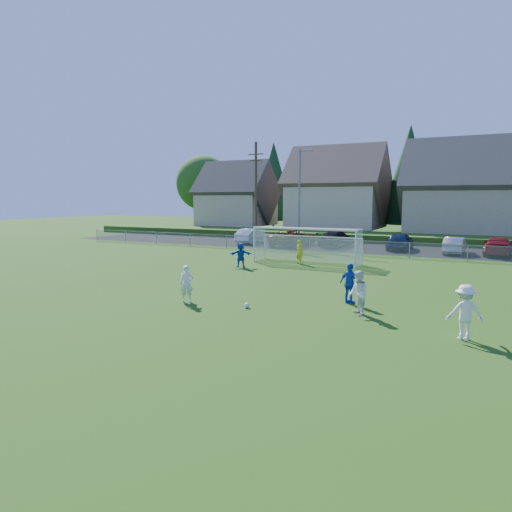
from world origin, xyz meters
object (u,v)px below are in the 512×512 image
object	(u,v)px
player_white_c	(465,312)
player_blue_b	(241,255)
player_white_a	(187,284)
car_d	(336,239)
soccer_ball	(247,305)
soccer_goal	(308,240)
car_b	(250,236)
car_c	(293,237)
player_white_b	(358,293)
car_e	(400,241)
car_g	(498,246)
car_f	(455,245)
goalkeeper	(299,252)
player_blue_a	(350,284)

from	to	relation	value
player_white_c	player_blue_b	xyz separation A→B (m)	(-13.75, 10.40, -0.08)
player_white_a	car_d	xyz separation A→B (m)	(-0.94, 25.51, -0.07)
soccer_ball	soccer_goal	size ratio (longest dim) A/B	0.03
car_b	car_c	world-z (taller)	car_c
player_white_b	car_d	distance (m)	25.74
player_white_b	car_d	size ratio (longest dim) A/B	0.34
car_c	car_e	xyz separation A→B (m)	(9.66, 0.99, -0.03)
player_white_c	car_b	size ratio (longest dim) A/B	0.40
player_white_b	car_g	xyz separation A→B (m)	(5.31, 23.32, -0.13)
car_b	car_g	bearing A→B (deg)	176.25
car_b	car_e	world-z (taller)	car_e
player_white_b	car_g	size ratio (longest dim) A/B	0.34
player_white_a	car_f	bearing A→B (deg)	34.82
car_g	car_c	bearing A→B (deg)	3.69
soccer_ball	car_c	distance (m)	25.09
car_b	player_blue_b	bearing A→B (deg)	111.94
soccer_ball	car_c	bearing A→B (deg)	107.59
player_white_b	goalkeeper	size ratio (longest dim) A/B	1.04
player_white_c	car_e	distance (m)	26.21
player_white_a	goalkeeper	size ratio (longest dim) A/B	0.97
player_white_b	car_e	distance (m)	24.07
player_blue_a	car_g	bearing A→B (deg)	-84.67
player_white_b	player_white_c	bearing A→B (deg)	33.70
soccer_ball	player_blue_a	size ratio (longest dim) A/B	0.13
car_f	soccer_goal	xyz separation A→B (m)	(-8.88, -10.41, 0.94)
goalkeeper	car_e	bearing A→B (deg)	-90.69
soccer_ball	player_blue_b	size ratio (longest dim) A/B	0.14
car_d	soccer_goal	xyz separation A→B (m)	(1.45, -11.73, 0.89)
player_white_b	player_blue_a	xyz separation A→B (m)	(-0.80, 1.78, 0.00)
car_d	soccer_goal	distance (m)	11.85
goalkeeper	car_e	xyz separation A→B (m)	(4.83, 11.83, -0.05)
car_d	car_f	size ratio (longest dim) A/B	1.21
car_f	car_c	bearing A→B (deg)	3.07
player_white_c	car_d	size ratio (longest dim) A/B	0.35
car_c	car_d	xyz separation A→B (m)	(3.77, 1.44, -0.07)
player_white_c	player_blue_b	distance (m)	17.24
player_white_c	car_b	world-z (taller)	player_white_c
goalkeeper	car_d	distance (m)	12.32
player_white_a	car_d	size ratio (longest dim) A/B	0.32
car_d	car_f	bearing A→B (deg)	179.23
soccer_ball	car_g	bearing A→B (deg)	68.25
player_white_b	player_blue_b	distance (m)	13.33
player_white_c	goalkeeper	size ratio (longest dim) A/B	1.07
goalkeeper	player_blue_a	bearing A→B (deg)	142.90
car_c	soccer_goal	bearing A→B (deg)	122.12
player_white_b	car_c	bearing A→B (deg)	173.17
goalkeeper	soccer_goal	size ratio (longest dim) A/B	0.22
player_white_b	soccer_goal	size ratio (longest dim) A/B	0.23
goalkeeper	car_g	size ratio (longest dim) A/B	0.33
car_c	car_e	distance (m)	9.71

